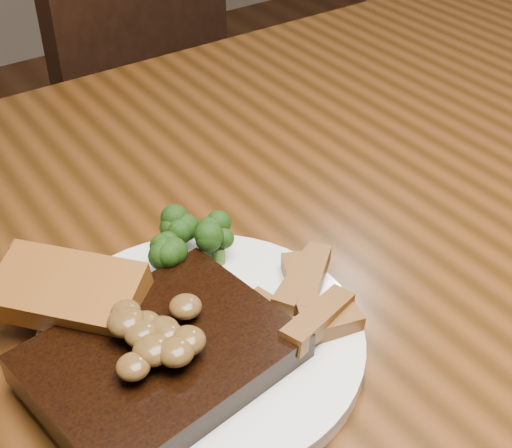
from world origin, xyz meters
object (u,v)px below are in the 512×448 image
(steak, at_px, (161,358))
(garlic_bread, at_px, (72,310))
(plate, at_px, (201,344))
(dining_table, at_px, (252,327))
(potato_wedges, at_px, (280,298))
(chair_far, at_px, (114,150))

(steak, relative_size, garlic_bread, 1.58)
(plate, relative_size, garlic_bread, 2.23)
(plate, bearing_deg, dining_table, 36.33)
(steak, xyz_separation_m, garlic_bread, (-0.03, 0.09, -0.00))
(dining_table, bearing_deg, steak, -148.85)
(potato_wedges, bearing_deg, steak, -177.99)
(dining_table, xyz_separation_m, chair_far, (0.15, 0.70, -0.19))
(dining_table, xyz_separation_m, potato_wedges, (-0.03, -0.08, 0.12))
(chair_far, bearing_deg, plate, 50.12)
(steak, distance_m, garlic_bread, 0.09)
(chair_far, distance_m, garlic_bread, 0.83)
(chair_far, bearing_deg, dining_table, 55.88)
(steak, relative_size, potato_wedges, 1.80)
(plate, height_order, steak, steak)
(chair_far, xyz_separation_m, plate, (-0.25, -0.77, 0.29))
(steak, height_order, potato_wedges, steak)
(plate, xyz_separation_m, garlic_bread, (-0.08, 0.08, 0.02))
(dining_table, relative_size, plate, 6.09)
(plate, bearing_deg, steak, -164.14)
(dining_table, height_order, potato_wedges, potato_wedges)
(chair_far, height_order, garlic_bread, chair_far)
(steak, bearing_deg, garlic_bread, 103.26)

